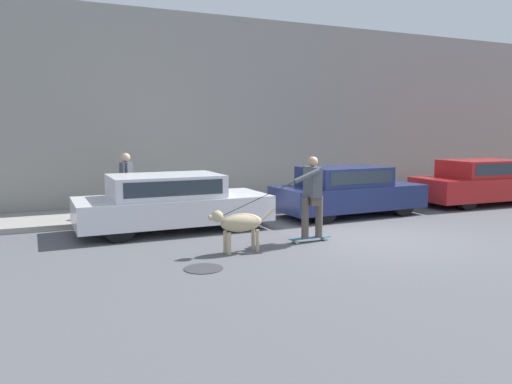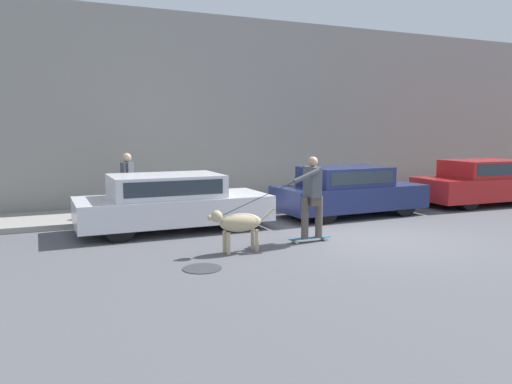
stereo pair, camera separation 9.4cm
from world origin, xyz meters
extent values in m
plane|color=#545459|center=(0.00, 0.00, 0.00)|extent=(36.00, 36.00, 0.00)
cube|color=gray|center=(0.00, 5.80, 2.77)|extent=(32.00, 0.30, 5.55)
cube|color=gray|center=(0.00, 4.51, 0.07)|extent=(30.00, 2.24, 0.13)
cylinder|color=black|center=(-2.19, 3.21, 0.33)|extent=(0.67, 0.20, 0.67)
cylinder|color=black|center=(-2.19, 1.67, 0.33)|extent=(0.67, 0.20, 0.67)
cylinder|color=black|center=(-4.82, 3.20, 0.33)|extent=(0.67, 0.20, 0.67)
cylinder|color=black|center=(-4.82, 1.67, 0.33)|extent=(0.67, 0.20, 0.67)
cube|color=silver|center=(-3.51, 2.44, 0.48)|extent=(4.24, 1.78, 0.56)
cube|color=silver|center=(-3.68, 2.44, 1.01)|extent=(2.39, 1.60, 0.49)
cube|color=#28333D|center=(-3.68, 1.63, 1.04)|extent=(2.10, 0.01, 0.32)
cylinder|color=black|center=(2.40, 3.18, 0.33)|extent=(0.66, 0.22, 0.65)
cylinder|color=black|center=(2.44, 1.77, 0.33)|extent=(0.66, 0.22, 0.65)
cylinder|color=black|center=(-0.05, 3.11, 0.33)|extent=(0.66, 0.22, 0.65)
cylinder|color=black|center=(-0.01, 1.70, 0.33)|extent=(0.66, 0.22, 0.65)
cube|color=navy|center=(1.19, 2.44, 0.50)|extent=(3.99, 1.76, 0.60)
cube|color=navy|center=(1.04, 2.43, 1.04)|extent=(2.16, 1.55, 0.49)
cube|color=#28333D|center=(1.06, 1.68, 1.07)|extent=(1.87, 0.06, 0.31)
cylinder|color=black|center=(7.56, 3.09, 0.31)|extent=(0.62, 0.22, 0.62)
cylinder|color=black|center=(4.78, 3.19, 0.31)|extent=(0.62, 0.22, 0.62)
cylinder|color=black|center=(4.73, 1.78, 0.31)|extent=(0.62, 0.22, 0.62)
cube|color=#B21E1E|center=(6.15, 2.44, 0.51)|extent=(4.54, 1.82, 0.65)
cube|color=#B21E1E|center=(5.97, 2.44, 1.09)|extent=(2.31, 1.57, 0.50)
cube|color=#28333D|center=(5.94, 1.70, 1.12)|extent=(1.98, 0.09, 0.32)
cylinder|color=tan|center=(-3.18, -0.18, 0.20)|extent=(0.07, 0.07, 0.41)
cylinder|color=tan|center=(-3.19, 0.01, 0.20)|extent=(0.07, 0.07, 0.41)
cylinder|color=tan|center=(-2.61, -0.15, 0.20)|extent=(0.07, 0.07, 0.41)
cylinder|color=tan|center=(-2.62, 0.03, 0.20)|extent=(0.07, 0.07, 0.41)
ellipsoid|color=tan|center=(-2.90, -0.07, 0.55)|extent=(0.83, 0.37, 0.34)
sphere|color=tan|center=(-3.37, -0.09, 0.70)|extent=(0.21, 0.21, 0.21)
cylinder|color=tan|center=(-3.47, -0.09, 0.69)|extent=(0.12, 0.10, 0.10)
cylinder|color=tan|center=(-2.36, -0.05, 0.65)|extent=(0.33, 0.05, 0.25)
cylinder|color=beige|center=(-1.64, 0.08, 0.04)|extent=(0.07, 0.03, 0.07)
cylinder|color=beige|center=(-1.64, 0.23, 0.04)|extent=(0.07, 0.03, 0.07)
cylinder|color=beige|center=(-0.98, 0.07, 0.04)|extent=(0.07, 0.03, 0.07)
cylinder|color=beige|center=(-0.98, 0.22, 0.04)|extent=(0.07, 0.03, 0.07)
cube|color=teal|center=(-1.31, 0.15, 0.08)|extent=(0.91, 0.14, 0.02)
cylinder|color=brown|center=(-1.42, 0.15, 0.50)|extent=(0.15, 0.15, 0.83)
cylinder|color=brown|center=(-1.10, 0.15, 0.50)|extent=(0.15, 0.15, 0.83)
cube|color=brown|center=(-1.26, 0.15, 0.83)|extent=(0.19, 0.33, 0.17)
cube|color=#4C5156|center=(-1.26, 0.15, 1.21)|extent=(0.22, 0.42, 0.60)
sphere|color=tan|center=(-1.26, 0.15, 1.62)|extent=(0.20, 0.20, 0.20)
cylinder|color=#4C5156|center=(-1.26, 0.40, 1.18)|extent=(0.09, 0.09, 0.57)
cylinder|color=#4C5156|center=(-1.54, -0.10, 1.36)|extent=(0.57, 0.10, 0.29)
cylinder|color=black|center=(-2.59, -0.10, 0.97)|extent=(1.57, 0.02, 0.60)
cylinder|color=brown|center=(-4.19, 4.19, 0.51)|extent=(0.15, 0.15, 0.76)
cylinder|color=brown|center=(-4.27, 4.04, 0.51)|extent=(0.15, 0.15, 0.76)
cube|color=#424751|center=(-4.23, 4.11, 1.17)|extent=(0.38, 0.46, 0.56)
cylinder|color=#424751|center=(-4.12, 4.34, 1.19)|extent=(0.09, 0.09, 0.53)
cylinder|color=#424751|center=(-4.35, 3.89, 1.19)|extent=(0.09, 0.09, 0.53)
sphere|color=tan|center=(-4.23, 4.11, 1.56)|extent=(0.22, 0.22, 0.22)
cube|color=tan|center=(-4.12, 4.34, 0.78)|extent=(0.23, 0.32, 0.28)
cylinder|color=#38383D|center=(-3.90, -0.86, 0.01)|extent=(0.64, 0.64, 0.01)
cylinder|color=#4C5156|center=(3.41, 3.14, 0.30)|extent=(0.17, 0.17, 0.61)
sphere|color=#4C5156|center=(3.41, 3.14, 0.65)|extent=(0.18, 0.18, 0.18)
camera|label=1|loc=(-6.35, -8.39, 2.25)|focal=35.00mm
camera|label=2|loc=(-6.27, -8.42, 2.25)|focal=35.00mm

